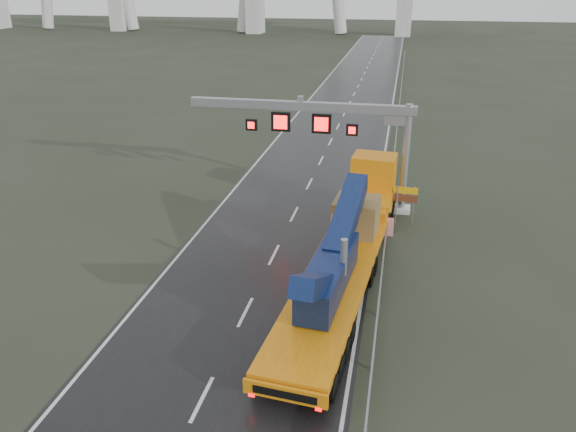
% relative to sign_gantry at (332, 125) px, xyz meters
% --- Properties ---
extents(ground, '(400.00, 400.00, 0.00)m').
position_rel_sign_gantry_xyz_m(ground, '(-2.10, -17.99, -5.61)').
color(ground, '#262D20').
rests_on(ground, ground).
extents(road, '(11.00, 200.00, 0.02)m').
position_rel_sign_gantry_xyz_m(road, '(-2.10, 22.01, -5.60)').
color(road, black).
rests_on(road, ground).
extents(guardrail, '(0.20, 140.00, 1.40)m').
position_rel_sign_gantry_xyz_m(guardrail, '(4.00, 12.01, -4.91)').
color(guardrail, gray).
rests_on(guardrail, ground).
extents(sign_gantry, '(14.90, 1.20, 7.42)m').
position_rel_sign_gantry_xyz_m(sign_gantry, '(0.00, 0.00, 0.00)').
color(sign_gantry, silver).
rests_on(sign_gantry, ground).
extents(heavy_haul_truck, '(4.86, 20.81, 4.85)m').
position_rel_sign_gantry_xyz_m(heavy_haul_truck, '(2.20, -8.10, -3.73)').
color(heavy_haul_truck, orange).
rests_on(heavy_haul_truck, ground).
extents(exit_sign_pair, '(1.45, 0.19, 2.49)m').
position_rel_sign_gantry_xyz_m(exit_sign_pair, '(5.00, -1.99, -3.87)').
color(exit_sign_pair, '#94969D').
rests_on(exit_sign_pair, ground).
extents(striped_barrier, '(0.66, 0.38, 1.08)m').
position_rel_sign_gantry_xyz_m(striped_barrier, '(4.08, -3.99, -5.07)').
color(striped_barrier, red).
rests_on(striped_barrier, ground).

